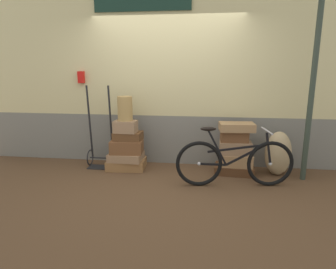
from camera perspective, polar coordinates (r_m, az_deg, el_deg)
ground at (r=4.63m, az=-1.45°, el=-8.76°), size 8.53×5.20×0.06m
station_building at (r=5.14m, az=0.04°, el=9.94°), size 6.53×0.74×2.84m
suitcase_0 at (r=5.08m, az=-7.98°, el=-5.57°), size 0.65×0.51×0.16m
suitcase_1 at (r=5.00m, az=-8.07°, el=-4.17°), size 0.55×0.44×0.13m
suitcase_2 at (r=4.95m, az=-7.94°, el=-2.31°), size 0.55×0.39×0.21m
suitcase_3 at (r=4.94m, az=-7.70°, el=-0.25°), size 0.47×0.33×0.13m
suitcase_4 at (r=4.87m, az=-8.18°, el=1.51°), size 0.37×0.26×0.20m
suitcase_5 at (r=4.91m, az=12.62°, el=-6.57°), size 0.65×0.43×0.14m
suitcase_6 at (r=4.86m, az=12.82°, el=-4.75°), size 0.54×0.35×0.19m
suitcase_7 at (r=4.80m, az=12.85°, el=-2.55°), size 0.50×0.28×0.20m
suitcase_8 at (r=4.78m, az=12.63°, el=-0.28°), size 0.44×0.25×0.18m
suitcase_9 at (r=4.74m, az=13.10°, el=1.43°), size 0.56×0.36×0.12m
wicker_basket at (r=4.85m, az=-8.28°, el=4.97°), size 0.24×0.24×0.39m
luggage_trolley at (r=5.19m, az=-12.78°, el=-2.51°), size 0.45×0.36×1.38m
burlap_sack at (r=4.96m, az=20.42°, el=-3.45°), size 0.40×0.34×0.70m
bicycle at (r=4.33m, az=12.64°, el=-5.24°), size 1.67×0.46×0.87m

